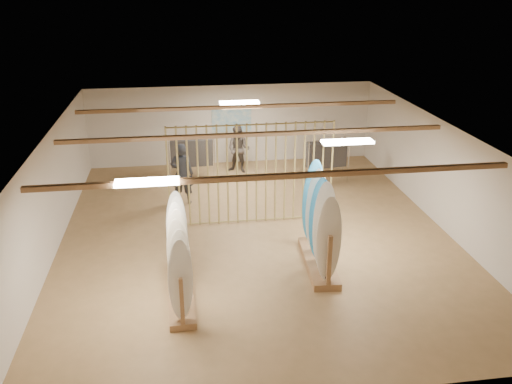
{
  "coord_description": "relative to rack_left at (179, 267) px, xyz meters",
  "views": [
    {
      "loc": [
        -1.85,
        -12.65,
        6.34
      ],
      "look_at": [
        0.0,
        0.0,
        1.2
      ],
      "focal_mm": 38.0,
      "sensor_mm": 36.0,
      "label": 1
    }
  ],
  "objects": [
    {
      "name": "light_panels",
      "position": [
        2.01,
        2.57,
        2.09
      ],
      "size": [
        1.2,
        0.35,
        0.06
      ],
      "primitive_type": "cube",
      "color": "white",
      "rests_on": "ground"
    },
    {
      "name": "wall_back",
      "position": [
        2.01,
        8.57,
        0.75
      ],
      "size": [
        12.0,
        0.0,
        12.0
      ],
      "primitive_type": "plane",
      "rotation": [
        1.57,
        0.0,
        0.0
      ],
      "color": "beige",
      "rests_on": "ground"
    },
    {
      "name": "clothing_rack_b",
      "position": [
        4.81,
        6.06,
        0.32
      ],
      "size": [
        1.38,
        0.52,
        1.49
      ],
      "rotation": [
        0.0,
        0.0,
        0.14
      ],
      "color": "silver",
      "rests_on": "floor"
    },
    {
      "name": "floor",
      "position": [
        2.01,
        2.57,
        -0.65
      ],
      "size": [
        12.0,
        12.0,
        0.0
      ],
      "primitive_type": "plane",
      "color": "#9E794C",
      "rests_on": "ground"
    },
    {
      "name": "rack_right",
      "position": [
        3.22,
        0.75,
        0.1
      ],
      "size": [
        0.76,
        2.35,
        2.2
      ],
      "rotation": [
        0.0,
        0.0,
        -0.07
      ],
      "color": "#9A6D46",
      "rests_on": "floor"
    },
    {
      "name": "clothing_rack_a",
      "position": [
        0.5,
        6.75,
        0.36
      ],
      "size": [
        1.44,
        0.42,
        1.55
      ],
      "rotation": [
        0.0,
        0.0,
        0.05
      ],
      "color": "silver",
      "rests_on": "floor"
    },
    {
      "name": "ceiling_slats",
      "position": [
        2.01,
        2.57,
        2.07
      ],
      "size": [
        9.5,
        6.12,
        0.1
      ],
      "primitive_type": "cube",
      "color": "#9A6D46",
      "rests_on": "ground"
    },
    {
      "name": "shopper_a",
      "position": [
        0.17,
        4.99,
        0.4
      ],
      "size": [
        0.85,
        0.65,
        2.09
      ],
      "primitive_type": "imported",
      "rotation": [
        0.0,
        0.0,
        2.96
      ],
      "color": "#24262B",
      "rests_on": "floor"
    },
    {
      "name": "ceiling",
      "position": [
        2.01,
        2.57,
        2.15
      ],
      "size": [
        12.0,
        12.0,
        0.0
      ],
      "primitive_type": "plane",
      "rotation": [
        3.14,
        0.0,
        0.0
      ],
      "color": "gray",
      "rests_on": "ground"
    },
    {
      "name": "wall_right",
      "position": [
        7.01,
        2.57,
        0.75
      ],
      "size": [
        0.0,
        12.0,
        12.0
      ],
      "primitive_type": "plane",
      "rotation": [
        1.57,
        0.0,
        -1.57
      ],
      "color": "beige",
      "rests_on": "ground"
    },
    {
      "name": "bamboo_partition",
      "position": [
        2.01,
        3.37,
        0.75
      ],
      "size": [
        4.45,
        0.05,
        2.78
      ],
      "color": "#A48F4F",
      "rests_on": "ground"
    },
    {
      "name": "poster",
      "position": [
        2.01,
        8.55,
        0.95
      ],
      "size": [
        1.4,
        0.03,
        0.9
      ],
      "primitive_type": "cube",
      "color": "teal",
      "rests_on": "ground"
    },
    {
      "name": "shopper_b",
      "position": [
        2.12,
        7.48,
        0.27
      ],
      "size": [
        1.09,
        1.0,
        1.84
      ],
      "primitive_type": "imported",
      "rotation": [
        0.0,
        0.0,
        -0.43
      ],
      "color": "#372F2A",
      "rests_on": "floor"
    },
    {
      "name": "rack_left",
      "position": [
        0.0,
        0.0,
        0.0
      ],
      "size": [
        0.58,
        2.72,
        1.89
      ],
      "rotation": [
        0.0,
        0.0,
        0.02
      ],
      "color": "#9A6D46",
      "rests_on": "floor"
    },
    {
      "name": "wall_left",
      "position": [
        -2.99,
        2.57,
        0.75
      ],
      "size": [
        0.0,
        12.0,
        12.0
      ],
      "primitive_type": "plane",
      "rotation": [
        1.57,
        0.0,
        1.57
      ],
      "color": "beige",
      "rests_on": "ground"
    },
    {
      "name": "wall_front",
      "position": [
        2.01,
        -3.43,
        0.75
      ],
      "size": [
        12.0,
        0.0,
        12.0
      ],
      "primitive_type": "plane",
      "rotation": [
        -1.57,
        0.0,
        0.0
      ],
      "color": "beige",
      "rests_on": "ground"
    }
  ]
}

